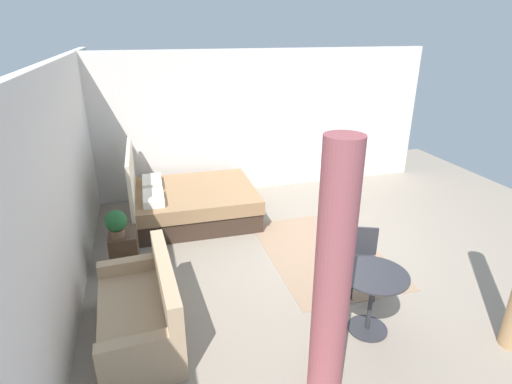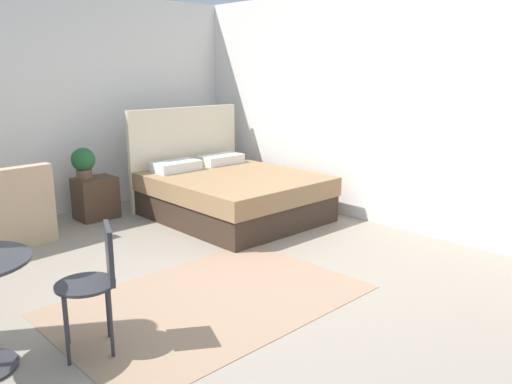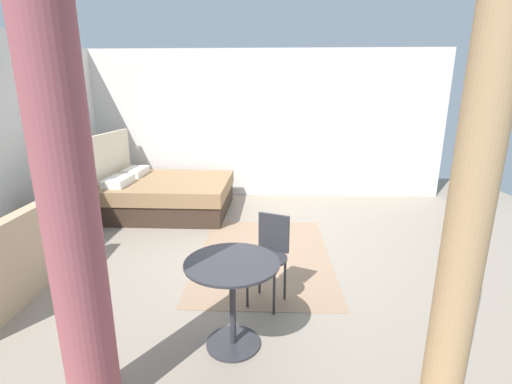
{
  "view_description": "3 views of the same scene",
  "coord_description": "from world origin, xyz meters",
  "px_view_note": "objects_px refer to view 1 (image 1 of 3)",
  "views": [
    {
      "loc": [
        -4.89,
        2.35,
        3.09
      ],
      "look_at": [
        0.75,
        0.75,
        0.69
      ],
      "focal_mm": 28.35,
      "sensor_mm": 36.0,
      "label": 1
    },
    {
      "loc": [
        -2.53,
        -3.02,
        1.82
      ],
      "look_at": [
        0.78,
        0.44,
        0.66
      ],
      "focal_mm": 36.01,
      "sensor_mm": 36.0,
      "label": 2
    },
    {
      "loc": [
        -4.23,
        -0.08,
        1.92
      ],
      "look_at": [
        0.16,
        0.09,
        0.72
      ],
      "focal_mm": 25.13,
      "sensor_mm": 36.0,
      "label": 3
    }
  ],
  "objects_px": {
    "couch": "(143,313)",
    "balcony_table": "(372,291)",
    "bed": "(191,202)",
    "cafe_chair_near_window": "(364,254)",
    "potted_plant": "(116,223)",
    "nightstand": "(124,249)"
  },
  "relations": [
    {
      "from": "balcony_table",
      "to": "couch",
      "type": "bearing_deg",
      "value": 76.01
    },
    {
      "from": "cafe_chair_near_window",
      "to": "couch",
      "type": "bearing_deg",
      "value": 91.6
    },
    {
      "from": "cafe_chair_near_window",
      "to": "potted_plant",
      "type": "bearing_deg",
      "value": 65.67
    },
    {
      "from": "couch",
      "to": "potted_plant",
      "type": "relative_size",
      "value": 4.22
    },
    {
      "from": "nightstand",
      "to": "potted_plant",
      "type": "height_order",
      "value": "potted_plant"
    },
    {
      "from": "bed",
      "to": "couch",
      "type": "relative_size",
      "value": 1.3
    },
    {
      "from": "potted_plant",
      "to": "cafe_chair_near_window",
      "type": "bearing_deg",
      "value": -114.33
    },
    {
      "from": "potted_plant",
      "to": "cafe_chair_near_window",
      "type": "relative_size",
      "value": 0.44
    },
    {
      "from": "nightstand",
      "to": "bed",
      "type": "bearing_deg",
      "value": -40.8
    },
    {
      "from": "nightstand",
      "to": "balcony_table",
      "type": "xyz_separation_m",
      "value": [
        -2.07,
        -2.57,
        0.25
      ]
    },
    {
      "from": "bed",
      "to": "nightstand",
      "type": "xyz_separation_m",
      "value": [
        -1.25,
        1.08,
        -0.05
      ]
    },
    {
      "from": "potted_plant",
      "to": "balcony_table",
      "type": "height_order",
      "value": "potted_plant"
    },
    {
      "from": "bed",
      "to": "potted_plant",
      "type": "bearing_deg",
      "value": 140.16
    },
    {
      "from": "bed",
      "to": "cafe_chair_near_window",
      "type": "xyz_separation_m",
      "value": [
        -2.66,
        -1.78,
        0.21
      ]
    },
    {
      "from": "cafe_chair_near_window",
      "to": "bed",
      "type": "bearing_deg",
      "value": 33.78
    },
    {
      "from": "cafe_chair_near_window",
      "to": "nightstand",
      "type": "bearing_deg",
      "value": 63.68
    },
    {
      "from": "couch",
      "to": "balcony_table",
      "type": "height_order",
      "value": "couch"
    },
    {
      "from": "potted_plant",
      "to": "couch",
      "type": "bearing_deg",
      "value": -169.22
    },
    {
      "from": "potted_plant",
      "to": "cafe_chair_near_window",
      "type": "xyz_separation_m",
      "value": [
        -1.31,
        -2.9,
        -0.2
      ]
    },
    {
      "from": "balcony_table",
      "to": "bed",
      "type": "bearing_deg",
      "value": 24.24
    },
    {
      "from": "bed",
      "to": "couch",
      "type": "height_order",
      "value": "bed"
    },
    {
      "from": "couch",
      "to": "bed",
      "type": "bearing_deg",
      "value": -17.47
    }
  ]
}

